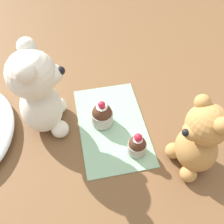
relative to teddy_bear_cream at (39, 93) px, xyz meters
The scene contains 6 objects.
ground_plane 0.20m from the teddy_bear_cream, 104.33° to the right, with size 4.00×4.00×0.00m, color brown.
knitted_placemat 0.20m from the teddy_bear_cream, 104.33° to the right, with size 0.28×0.17×0.01m, color #8EBC99.
teddy_bear_cream is the anchor object (origin of this frame).
teddy_bear_tan 0.37m from the teddy_bear_cream, 119.50° to the right, with size 0.11×0.11×0.19m.
cupcake_near_cream_bear 0.16m from the teddy_bear_cream, 101.54° to the right, with size 0.05×0.05×0.08m.
cupcake_near_tan_bear 0.26m from the teddy_bear_cream, 122.43° to the right, with size 0.04×0.04×0.06m.
Camera 1 is at (-0.39, 0.08, 0.55)m, focal length 42.00 mm.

